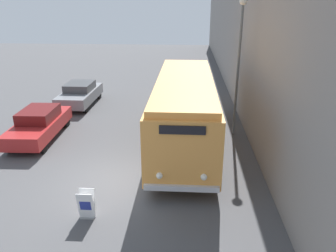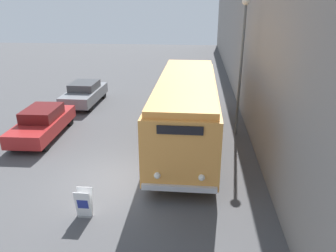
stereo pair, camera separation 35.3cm
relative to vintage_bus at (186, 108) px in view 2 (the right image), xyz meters
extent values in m
plane|color=#4C4C4F|center=(-2.63, -3.70, -1.78)|extent=(80.00, 80.00, 0.00)
cube|color=gray|center=(3.30, 6.30, 2.36)|extent=(0.30, 60.00, 8.28)
cylinder|color=black|center=(-1.16, -3.51, -1.30)|extent=(0.28, 0.96, 0.96)
cylinder|color=black|center=(1.16, -3.51, -1.30)|extent=(0.28, 0.96, 0.96)
cylinder|color=black|center=(-1.16, 3.53, -1.30)|extent=(0.28, 0.96, 0.96)
cylinder|color=black|center=(1.16, 3.53, -1.30)|extent=(0.28, 0.96, 0.96)
cube|color=#EF9E47|center=(0.00, 0.01, -0.09)|extent=(2.63, 9.84, 2.42)
cube|color=#FEA74B|center=(0.00, 0.01, 1.24)|extent=(2.42, 9.45, 0.24)
cube|color=silver|center=(0.00, -4.97, -1.18)|extent=(2.50, 0.12, 0.20)
sphere|color=white|center=(-0.72, -4.94, -0.75)|extent=(0.22, 0.22, 0.22)
sphere|color=white|center=(0.72, -4.94, -0.75)|extent=(0.22, 0.22, 0.22)
cube|color=black|center=(0.00, -4.93, 0.87)|extent=(1.45, 0.06, 0.28)
cube|color=gray|center=(-2.92, -5.90, -1.77)|extent=(0.45, 0.21, 0.01)
cube|color=white|center=(-2.92, -5.99, -1.30)|extent=(0.50, 0.19, 0.96)
cube|color=white|center=(-2.92, -5.82, -1.30)|extent=(0.50, 0.19, 0.96)
cube|color=navy|center=(-2.92, -6.00, -1.28)|extent=(0.35, 0.06, 0.34)
cylinder|color=#595E60|center=(2.50, 1.37, 1.34)|extent=(0.12, 0.12, 6.23)
sphere|color=silver|center=(2.50, 1.37, 4.57)|extent=(0.36, 0.36, 0.36)
cylinder|color=black|center=(-7.76, -1.46, -1.47)|extent=(0.22, 0.61, 0.61)
cylinder|color=black|center=(-6.26, -1.41, -1.47)|extent=(0.22, 0.61, 0.61)
cylinder|color=black|center=(-7.86, 1.75, -1.47)|extent=(0.22, 0.61, 0.61)
cylinder|color=black|center=(-6.36, 1.80, -1.47)|extent=(0.22, 0.61, 0.61)
cube|color=#A52323|center=(-7.06, 0.17, -1.16)|extent=(1.91, 4.67, 0.63)
cube|color=#5B1313|center=(-7.06, 0.29, -0.57)|extent=(1.56, 2.12, 0.53)
cylinder|color=black|center=(-7.60, 4.19, -1.47)|extent=(0.22, 0.62, 0.62)
cylinder|color=black|center=(-6.01, 4.17, -1.47)|extent=(0.22, 0.62, 0.62)
cylinder|color=black|center=(-7.58, 7.13, -1.47)|extent=(0.22, 0.62, 0.62)
cylinder|color=black|center=(-5.98, 7.12, -1.47)|extent=(0.22, 0.62, 0.62)
cube|color=slate|center=(-6.79, 5.65, -1.14)|extent=(1.89, 4.36, 0.65)
cube|color=#3F4043|center=(-6.79, 5.76, -0.58)|extent=(1.59, 1.97, 0.47)
camera|label=1|loc=(0.15, -14.28, 4.63)|focal=35.00mm
camera|label=2|loc=(0.50, -14.26, 4.63)|focal=35.00mm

